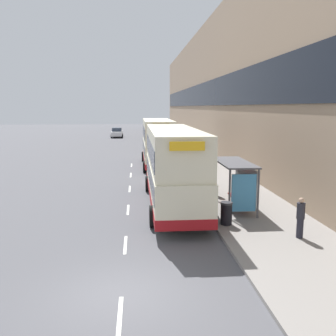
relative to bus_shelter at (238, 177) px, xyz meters
name	(u,v)px	position (x,y,z in m)	size (l,w,h in m)	color
ground_plane	(122,295)	(-5.77, -8.40, -1.88)	(220.00, 220.00, 0.00)	#515156
pavement	(182,148)	(0.73, 30.10, -1.81)	(5.00, 93.00, 0.14)	gray
terrace_facade	(213,89)	(4.72, 30.10, 5.93)	(3.10, 93.00, 15.62)	#9E846B
lane_mark_0	(120,316)	(-5.77, -9.55, -1.87)	(0.12, 2.00, 0.01)	silver
lane_mark_1	(125,245)	(-5.77, -4.37, -1.87)	(0.12, 2.00, 0.01)	silver
lane_mark_2	(128,210)	(-5.77, 0.82, -1.87)	(0.12, 2.00, 0.01)	silver
lane_mark_3	(130,189)	(-5.77, 6.00, -1.87)	(0.12, 2.00, 0.01)	silver
lane_mark_4	(131,175)	(-5.77, 11.19, -1.87)	(0.12, 2.00, 0.01)	silver
lane_mark_5	(132,165)	(-5.77, 16.37, -1.87)	(0.12, 2.00, 0.01)	silver
bus_shelter	(238,177)	(0.00, 0.00, 0.00)	(1.60, 4.20, 2.48)	#4C4C51
double_decker_bus_near	(173,166)	(-3.30, 1.35, 0.41)	(2.85, 11.38, 4.30)	beige
double_decker_bus_ahead	(158,142)	(-3.33, 15.42, 0.41)	(2.85, 10.08, 4.30)	beige
car_0	(117,133)	(-8.78, 49.55, -1.02)	(2.09, 4.39, 1.71)	silver
pedestrian_at_shelter	(213,179)	(-0.62, 3.40, -0.78)	(0.37, 0.37, 1.86)	#23232D
pedestrian_1	(300,217)	(1.38, -4.50, -0.87)	(0.33, 0.33, 1.69)	#23232D
litter_bin	(226,213)	(-1.22, -2.52, -1.21)	(0.55, 0.55, 1.05)	black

